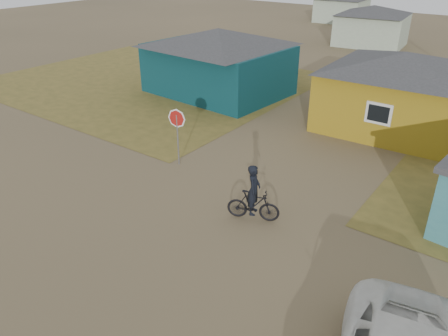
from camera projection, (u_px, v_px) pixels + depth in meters
The scene contains 8 objects.
ground at pixel (177, 241), 13.93m from camera, with size 120.00×120.00×0.00m, color brown.
grass_nw at pixel (152, 80), 30.65m from camera, with size 20.00×18.00×0.00m, color olive.
house_teal at pixel (218, 60), 27.17m from camera, with size 8.93×7.08×4.00m.
house_yellow at pixel (400, 90), 21.74m from camera, with size 7.72×6.76×3.90m.
house_pale_west at pixel (372, 25), 40.65m from camera, with size 7.04×6.15×3.60m.
house_pale_north at pixel (342, 7), 53.54m from camera, with size 6.28×5.81×3.40m.
stop_sign at pixel (177, 124), 18.05m from camera, with size 0.81×0.21×2.50m.
cyclist at pixel (253, 200), 14.74m from camera, with size 1.88×1.16×2.05m.
Camera 1 is at (7.95, -8.24, 8.41)m, focal length 35.00 mm.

